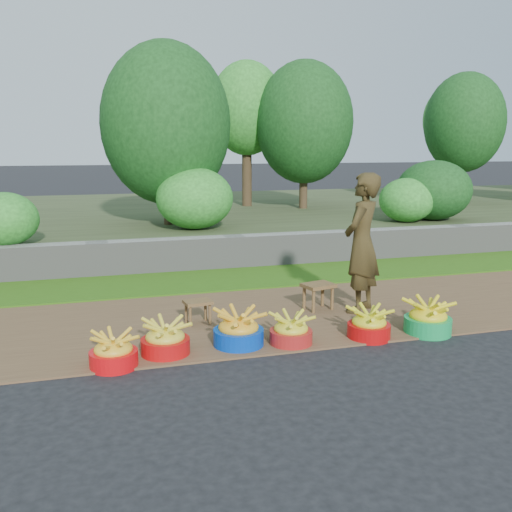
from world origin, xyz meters
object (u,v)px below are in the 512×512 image
object	(u,v)px
basin_c	(239,330)
basin_f	(428,319)
basin_e	(369,325)
stool_left	(198,305)
basin_b	(165,340)
stool_right	(318,289)
basin_a	(113,352)
basin_d	(291,331)
vendor_woman	(362,243)

from	to	relation	value
basin_c	basin_f	xyz separation A→B (m)	(2.10, -0.19, -0.00)
basin_e	stool_left	bearing A→B (deg)	149.39
stool_left	basin_e	bearing A→B (deg)	-30.61
basin_b	stool_right	xyz separation A→B (m)	(2.04, 1.01, 0.12)
basin_a	basin_d	distance (m)	1.80
stool_right	vendor_woman	size ratio (longest dim) A/B	0.25
basin_f	basin_b	bearing A→B (deg)	176.92
basin_e	basin_f	bearing A→B (deg)	-2.78
basin_f	stool_left	size ratio (longest dim) A/B	1.54
stool_left	basin_a	bearing A→B (deg)	-133.83
basin_a	basin_f	bearing A→B (deg)	0.31
basin_a	vendor_woman	distance (m)	3.25
vendor_woman	stool_left	bearing A→B (deg)	-44.41
basin_f	vendor_woman	bearing A→B (deg)	109.67
basin_a	basin_d	world-z (taller)	basin_a
basin_c	basin_e	distance (m)	1.41
basin_a	stool_right	distance (m)	2.81
basin_e	vendor_woman	bearing A→B (deg)	68.91
basin_b	stool_left	world-z (taller)	basin_b
basin_d	stool_left	size ratio (longest dim) A/B	1.34
basin_c	basin_e	world-z (taller)	basin_c
basin_b	stool_right	distance (m)	2.28
basin_e	stool_right	distance (m)	1.14
stool_right	basin_c	bearing A→B (deg)	-143.00
basin_a	basin_d	xyz separation A→B (m)	(1.79, 0.10, -0.00)
basin_d	stool_right	xyz separation A→B (m)	(0.75, 1.08, 0.13)
basin_a	basin_c	size ratio (longest dim) A/B	0.86
basin_c	vendor_woman	size ratio (longest dim) A/B	0.30
basin_c	basin_b	bearing A→B (deg)	-177.09
basin_b	basin_e	size ratio (longest dim) A/B	1.05
basin_c	stool_left	size ratio (longest dim) A/B	1.56
basin_a	stool_left	bearing A→B (deg)	46.17
basin_c	stool_right	xyz separation A→B (m)	(1.29, 0.97, 0.11)
basin_f	vendor_woman	world-z (taller)	vendor_woman
stool_left	basin_b	bearing A→B (deg)	-119.62
basin_a	basin_c	distance (m)	1.28
basin_a	basin_c	xyz separation A→B (m)	(1.26, 0.21, 0.02)
vendor_woman	basin_f	bearing A→B (deg)	66.99
basin_a	vendor_woman	bearing A→B (deg)	17.93
basin_c	stool_right	bearing A→B (deg)	37.00
basin_f	basin_a	bearing A→B (deg)	-179.69
basin_d	basin_f	size ratio (longest dim) A/B	0.87
basin_f	vendor_woman	xyz separation A→B (m)	(-0.34, 0.96, 0.70)
basin_a	basin_c	world-z (taller)	basin_c
basin_c	stool_right	world-z (taller)	basin_c
vendor_woman	basin_d	bearing A→B (deg)	-7.20
basin_a	basin_b	xyz separation A→B (m)	(0.50, 0.17, 0.01)
basin_b	basin_d	size ratio (longest dim) A/B	1.08
basin_f	stool_left	bearing A→B (deg)	156.68
basin_e	basin_f	size ratio (longest dim) A/B	0.90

